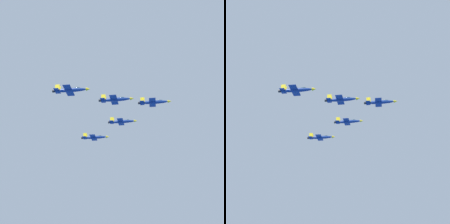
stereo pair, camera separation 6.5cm
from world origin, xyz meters
TOP-DOWN VIEW (x-y plane):
  - jet_lead at (-24.20, 5.79)m, footprint 11.15×16.81m
  - jet_left_wingman at (-46.49, -4.90)m, footprint 10.66×16.04m
  - jet_right_wingman at (-17.24, -17.92)m, footprint 11.00×16.54m
  - jet_left_outer at (-68.77, -15.60)m, footprint 11.08×16.73m
  - jet_right_outer at (-10.27, -41.64)m, footprint 11.06×16.71m

SIDE VIEW (x-z plane):
  - jet_right_outer at x=-10.27m, z-range 106.79..110.50m
  - jet_left_outer at x=-68.77m, z-range 107.85..111.56m
  - jet_right_wingman at x=-17.24m, z-range 108.83..112.52m
  - jet_left_wingman at x=-46.49m, z-range 110.73..114.31m
  - jet_lead at x=-24.20m, z-range 114.08..117.82m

